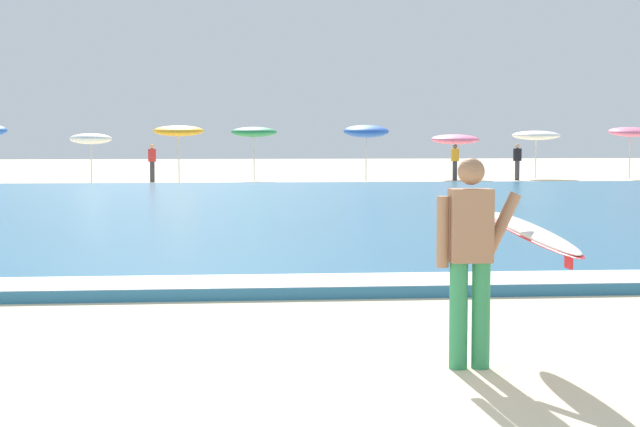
% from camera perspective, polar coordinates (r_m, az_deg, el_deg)
% --- Properties ---
extents(ground_plane, '(160.00, 160.00, 0.00)m').
position_cam_1_polar(ground_plane, '(8.10, -12.87, -9.46)').
color(ground_plane, beige).
extents(sea, '(120.00, 28.00, 0.14)m').
position_cam_1_polar(sea, '(26.10, -7.63, 0.17)').
color(sea, teal).
rests_on(sea, ground).
extents(surf_foam, '(120.00, 1.18, 0.01)m').
position_cam_1_polar(surf_foam, '(12.78, -10.05, -3.74)').
color(surf_foam, white).
rests_on(surf_foam, sea).
extents(surfer_with_board, '(0.92, 2.52, 1.73)m').
position_cam_1_polar(surfer_with_board, '(8.64, 9.67, -1.66)').
color(surfer_with_board, '#338E56').
rests_on(surfer_with_board, ground).
extents(beach_umbrella_1, '(1.74, 1.76, 2.06)m').
position_cam_1_polar(beach_umbrella_1, '(44.14, -12.42, 4.01)').
color(beach_umbrella_1, beige).
rests_on(beach_umbrella_1, ground).
extents(beach_umbrella_2, '(2.11, 2.13, 2.40)m').
position_cam_1_polar(beach_umbrella_2, '(43.95, -7.73, 4.50)').
color(beach_umbrella_2, beige).
rests_on(beach_umbrella_2, ground).
extents(beach_umbrella_3, '(1.98, 1.99, 2.31)m').
position_cam_1_polar(beach_umbrella_3, '(45.11, -3.63, 4.46)').
color(beach_umbrella_3, beige).
rests_on(beach_umbrella_3, ground).
extents(beach_umbrella_4, '(1.94, 1.97, 2.45)m').
position_cam_1_polar(beach_umbrella_4, '(44.61, 2.54, 4.51)').
color(beach_umbrella_4, beige).
rests_on(beach_umbrella_4, ground).
extents(beach_umbrella_5, '(2.15, 2.17, 2.03)m').
position_cam_1_polar(beach_umbrella_5, '(46.83, 7.39, 4.04)').
color(beach_umbrella_5, beige).
rests_on(beach_umbrella_5, ground).
extents(beach_umbrella_6, '(2.15, 2.16, 2.17)m').
position_cam_1_polar(beach_umbrella_6, '(48.29, 11.73, 4.20)').
color(beach_umbrella_6, beige).
rests_on(beach_umbrella_6, ground).
extents(beach_umbrella_7, '(1.93, 1.96, 2.38)m').
position_cam_1_polar(beach_umbrella_7, '(49.06, 16.60, 4.29)').
color(beach_umbrella_7, beige).
rests_on(beach_umbrella_7, ground).
extents(beachgoer_near_row_left, '(0.32, 0.20, 1.58)m').
position_cam_1_polar(beachgoer_near_row_left, '(45.21, 7.39, 2.86)').
color(beachgoer_near_row_left, '#383842').
rests_on(beachgoer_near_row_left, ground).
extents(beachgoer_near_row_mid, '(0.32, 0.20, 1.58)m').
position_cam_1_polar(beachgoer_near_row_mid, '(44.30, -9.16, 2.82)').
color(beachgoer_near_row_mid, '#383842').
rests_on(beachgoer_near_row_mid, ground).
extents(beachgoer_near_row_right, '(0.32, 0.20, 1.58)m').
position_cam_1_polar(beachgoer_near_row_right, '(45.90, 10.73, 2.84)').
color(beachgoer_near_row_right, '#383842').
rests_on(beachgoer_near_row_right, ground).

